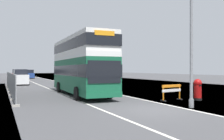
# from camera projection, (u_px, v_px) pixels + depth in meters

# --- Properties ---
(ground) EXTENTS (140.00, 280.00, 0.10)m
(ground) POSITION_uv_depth(u_px,v_px,m) (159.00, 110.00, 13.92)
(ground) COLOR #424244
(double_decker_bus) EXTENTS (3.02, 11.58, 5.01)m
(double_decker_bus) POSITION_uv_depth(u_px,v_px,m) (81.00, 65.00, 21.46)
(double_decker_bus) COLOR #145638
(double_decker_bus) RESTS_ON ground
(lamppost_foreground) EXTENTS (0.29, 0.70, 9.34)m
(lamppost_foreground) POSITION_uv_depth(u_px,v_px,m) (191.00, 32.00, 14.30)
(lamppost_foreground) COLOR gray
(lamppost_foreground) RESTS_ON ground
(red_pillar_postbox) EXTENTS (0.60, 0.60, 1.55)m
(red_pillar_postbox) POSITION_uv_depth(u_px,v_px,m) (198.00, 89.00, 17.68)
(red_pillar_postbox) COLOR black
(red_pillar_postbox) RESTS_ON ground
(roadworks_barrier) EXTENTS (1.89, 0.74, 1.15)m
(roadworks_barrier) POSITION_uv_depth(u_px,v_px,m) (172.00, 90.00, 17.58)
(roadworks_barrier) COLOR orange
(roadworks_barrier) RESTS_ON ground
(construction_site_fence) EXTENTS (0.44, 20.60, 1.95)m
(construction_site_fence) POSITION_uv_depth(u_px,v_px,m) (10.00, 83.00, 23.91)
(construction_site_fence) COLOR #A8AAAD
(construction_site_fence) RESTS_ON ground
(car_oncoming_near) EXTENTS (2.09, 4.41, 2.26)m
(car_oncoming_near) POSITION_uv_depth(u_px,v_px,m) (21.00, 78.00, 35.35)
(car_oncoming_near) COLOR silver
(car_oncoming_near) RESTS_ON ground
(car_receding_mid) EXTENTS (2.01, 4.59, 2.12)m
(car_receding_mid) POSITION_uv_depth(u_px,v_px,m) (19.00, 76.00, 43.02)
(car_receding_mid) COLOR silver
(car_receding_mid) RESTS_ON ground
(car_receding_far) EXTENTS (2.05, 4.26, 2.25)m
(car_receding_far) POSITION_uv_depth(u_px,v_px,m) (17.00, 75.00, 50.20)
(car_receding_far) COLOR maroon
(car_receding_far) RESTS_ON ground
(car_far_side) EXTENTS (1.94, 4.57, 2.15)m
(car_far_side) POSITION_uv_depth(u_px,v_px,m) (30.00, 74.00, 60.09)
(car_far_side) COLOR navy
(car_far_side) RESTS_ON ground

